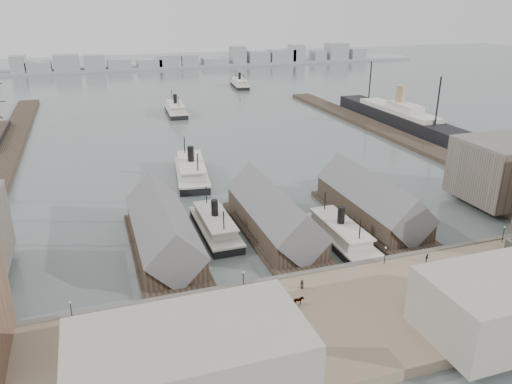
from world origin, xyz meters
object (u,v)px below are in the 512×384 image
object	(u,v)px
ferry_docked_west	(215,225)
horse_cart_right	(449,287)
horse_cart_left	(107,335)
ocean_steamer	(398,116)
horse_cart_center	(294,302)

from	to	relation	value
ferry_docked_west	horse_cart_right	size ratio (longest dim) A/B	5.30
horse_cart_right	horse_cart_left	bearing A→B (deg)	91.51
ferry_docked_west	ocean_steamer	world-z (taller)	ocean_steamer
ferry_docked_west	horse_cart_right	distance (m)	53.45
ocean_steamer	horse_cart_left	size ratio (longest dim) A/B	18.89
ocean_steamer	horse_cart_center	distance (m)	155.27
ferry_docked_west	ocean_steamer	size ratio (longest dim) A/B	0.29
horse_cart_left	horse_cart_right	distance (m)	60.65
ocean_steamer	horse_cart_right	size ratio (longest dim) A/B	18.11
ferry_docked_west	ocean_steamer	distance (m)	133.17
horse_cart_center	ferry_docked_west	bearing A→B (deg)	9.09
ferry_docked_west	horse_cart_left	world-z (taller)	ferry_docked_west
horse_cart_right	ocean_steamer	bearing A→B (deg)	-23.01
horse_cart_center	horse_cart_right	xyz separation A→B (m)	(28.80, -4.72, 0.02)
horse_cart_left	horse_cart_center	distance (m)	31.58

